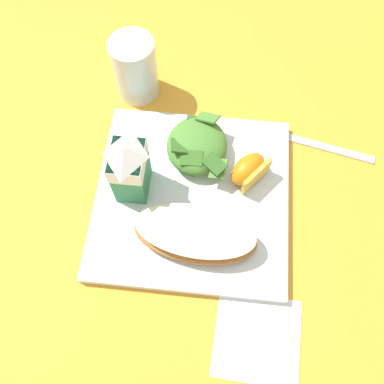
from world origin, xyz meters
TOP-DOWN VIEW (x-y plane):
  - ground at (0.00, 0.00)m, footprint 3.00×3.00m
  - white_plate at (0.00, 0.00)m, footprint 0.28×0.28m
  - cheesy_pizza_bread at (-0.07, -0.01)m, footprint 0.09×0.18m
  - green_salad_pile at (0.07, 0.00)m, footprint 0.11×0.09m
  - milk_carton at (0.01, 0.09)m, footprint 0.06×0.04m
  - orange_wedge_front at (0.04, -0.08)m, footprint 0.07×0.07m
  - paper_napkin at (-0.19, -0.10)m, footprint 0.12×0.12m
  - metal_fork at (0.12, -0.17)m, footprint 0.06×0.19m
  - drinking_clear_cup at (0.19, 0.11)m, footprint 0.07×0.07m

SIDE VIEW (x-z plane):
  - ground at x=0.00m, z-range 0.00..0.00m
  - paper_napkin at x=-0.19m, z-range 0.00..0.00m
  - metal_fork at x=0.12m, z-range 0.00..0.01m
  - white_plate at x=0.00m, z-range 0.00..0.02m
  - cheesy_pizza_bread at x=-0.07m, z-range 0.02..0.05m
  - orange_wedge_front at x=0.04m, z-range 0.02..0.06m
  - green_salad_pile at x=0.07m, z-range 0.01..0.06m
  - drinking_clear_cup at x=0.19m, z-range 0.00..0.11m
  - milk_carton at x=0.01m, z-range 0.02..0.13m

